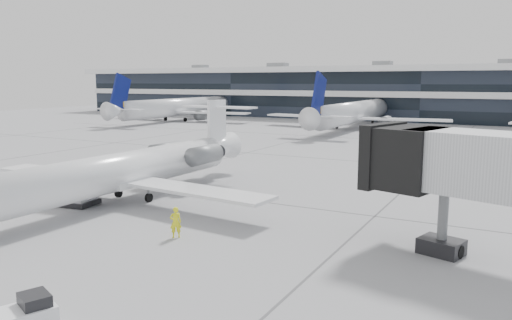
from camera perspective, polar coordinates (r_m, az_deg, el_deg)
The scene contains 10 objects.
ground at distance 35.01m, azimuth -2.66°, elevation -4.40°, with size 220.00×220.00×0.00m, color gray.
terminal at distance 112.68m, azimuth 19.22°, elevation 6.94°, with size 170.00×22.00×10.00m, color black.
bg_jet_left at distance 105.17m, azimuth -8.55°, elevation 4.49°, with size 32.00×40.00×9.60m, color white, non-canonical shape.
bg_jet_center at distance 88.40m, azimuth 11.17°, elevation 3.58°, with size 32.00×40.00×9.60m, color white, non-canonical shape.
regional_jet at distance 34.46m, azimuth -15.16°, elevation -1.14°, with size 22.65×28.21×6.52m.
ramp_worker at distance 26.57m, azimuth -9.17°, elevation -7.04°, with size 0.60×0.40×1.65m, color #F2F219.
baggage_tug at distance 18.33m, azimuth -25.12°, elevation -16.12°, with size 1.93×2.39×1.32m.
cargo_uld at distance 34.98m, azimuth -19.96°, elevation -3.15°, with size 2.85×2.26×2.14m.
traffic_cone at distance 44.40m, azimuth -12.24°, elevation -1.35°, with size 0.45×0.45×0.61m.
far_tug at distance 74.56m, azimuth -4.52°, elevation 3.19°, with size 1.42×2.15×1.29m.
Camera 1 is at (17.38, -29.29, 8.12)m, focal length 35.00 mm.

